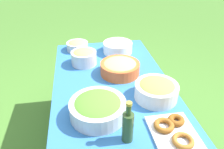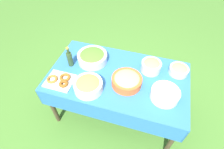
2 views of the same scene
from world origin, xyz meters
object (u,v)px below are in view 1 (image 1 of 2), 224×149
donut_platter (173,131)px  plate_stack (118,47)px  bread_bowl (77,45)px  salad_bowl (98,107)px  pasta_bowl (120,67)px  fruit_bowl (84,56)px  olive_bowl (156,90)px  olive_oil_bottle (128,126)px

donut_platter → plate_stack: (-1.05, -0.11, 0.03)m
bread_bowl → donut_platter: bearing=22.4°
plate_stack → bread_bowl: bearing=-107.0°
salad_bowl → bread_bowl: salad_bowl is taller
pasta_bowl → plate_stack: 0.39m
bread_bowl → fruit_bowl: 0.30m
salad_bowl → fruit_bowl: 0.66m
fruit_bowl → olive_bowl: bearing=38.9°
salad_bowl → bread_bowl: 0.96m
pasta_bowl → plate_stack: size_ratio=1.14×
plate_stack → bread_bowl: plate_stack is taller
olive_oil_bottle → fruit_bowl: olive_oil_bottle is taller
olive_bowl → salad_bowl: bearing=-74.6°
salad_bowl → pasta_bowl: (-0.46, 0.22, -0.00)m
pasta_bowl → fruit_bowl: fruit_bowl is taller
plate_stack → olive_oil_bottle: 1.07m
pasta_bowl → donut_platter: size_ratio=1.08×
donut_platter → fruit_bowl: size_ratio=1.33×
plate_stack → bread_bowl: (-0.11, -0.37, -0.00)m
donut_platter → pasta_bowl: bearing=-166.1°
olive_bowl → donut_platter: bearing=-1.8°
fruit_bowl → plate_stack: bearing=119.1°
donut_platter → bread_bowl: 1.26m
donut_platter → fruit_bowl: fruit_bowl is taller
olive_bowl → olive_oil_bottle: bearing=-39.8°
salad_bowl → pasta_bowl: salad_bowl is taller
salad_bowl → olive_bowl: 0.41m
pasta_bowl → fruit_bowl: bearing=-127.4°
donut_platter → bread_bowl: bearing=-157.6°
olive_oil_bottle → olive_bowl: (-0.32, 0.27, -0.03)m
bread_bowl → fruit_bowl: bearing=9.2°
bread_bowl → olive_bowl: olive_bowl is taller
plate_stack → pasta_bowl: bearing=-8.2°
salad_bowl → plate_stack: 0.89m
salad_bowl → plate_stack: bearing=161.6°
bread_bowl → fruit_bowl: fruit_bowl is taller
olive_bowl → plate_stack: bearing=-170.7°
pasta_bowl → fruit_bowl: 0.34m
pasta_bowl → olive_oil_bottle: 0.68m
salad_bowl → fruit_bowl: size_ratio=1.58×
bread_bowl → olive_bowl: size_ratio=0.71×
olive_bowl → fruit_bowl: bearing=-141.1°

